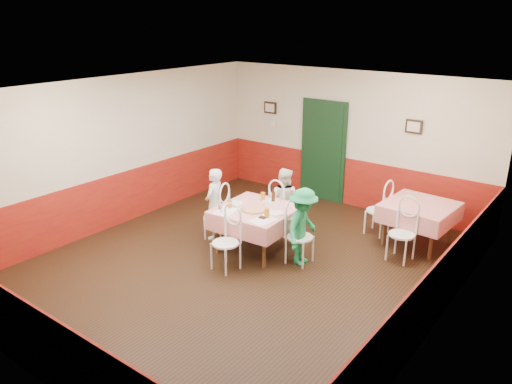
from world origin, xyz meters
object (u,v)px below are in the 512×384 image
Objects in this scene: beer_bottle at (273,196)px; diner_left at (214,204)px; wallet at (263,217)px; diner_far at (284,201)px; glass_b at (267,213)px; chair_far at (282,210)px; glass_a at (230,204)px; second_table at (418,224)px; diner_right at (303,227)px; chair_right at (300,237)px; chair_left at (217,215)px; chair_near at (226,243)px; chair_second_a at (378,211)px; glass_c at (263,196)px; pizza at (254,209)px; chair_second_b at (402,235)px; main_table at (256,229)px.

diner_left is at bearing -153.84° from beer_bottle.
diner_left is (-1.24, 0.23, -0.12)m from wallet.
glass_b is at bearing 99.19° from diner_far.
chair_far is 6.93× the size of glass_a.
wallet is at bearing -2.32° from glass_a.
diner_left is at bearing 159.77° from glass_a.
chair_far is at bearing 103.48° from beer_bottle.
diner_right is at bearing -123.63° from second_table.
chair_left is at bearing 91.37° from chair_right.
diner_far is (-0.10, 1.75, 0.17)m from chair_near.
chair_second_a is 8.18× the size of wallet.
beer_bottle reaches higher than wallet.
chair_near is at bearing 96.94° from chair_far.
diner_far is at bearing 39.39° from diner_right.
glass_b is 0.80m from glass_c.
chair_left is at bearing 84.39° from diner_right.
pizza reaches higher than second_table.
glass_a is (-2.47, -1.38, 0.37)m from chair_second_b.
chair_right is 1.00× the size of chair_second_b.
diner_far is 0.96× the size of diner_right.
second_table is at bearing -36.41° from chair_right.
chair_second_a is 2.01m from beer_bottle.
diner_left is (-0.92, 0.02, -0.13)m from pizza.
wallet is at bearing -38.91° from main_table.
main_table is 1.36× the size of chair_right.
pizza is at bearing 89.11° from diner_right.
diner_right is (-0.47, -1.83, 0.19)m from chair_second_a.
chair_far is 1.75m from chair_second_a.
glass_a is at bearing -121.77° from beer_bottle.
chair_second_b is (1.27, 1.08, 0.00)m from chair_right.
chair_left is at bearing -176.87° from main_table.
chair_right is at bearing -135.66° from chair_second_b.
wallet is 1.27m from diner_left.
diner_right is at bearing 3.13° from main_table.
main_table is at bearing 34.80° from glass_a.
chair_far is at bearing -168.79° from chair_second_b.
glass_b is at bearing -21.36° from chair_second_a.
diner_right reaches higher than chair_second_a.
main_table is 2.40m from chair_second_b.
second_table is 4.90× the size of beer_bottle.
chair_near is at bearing -117.81° from glass_b.
chair_second_b is at bearing 29.12° from glass_a.
beer_bottle is 0.95m from diner_right.
chair_second_b is 0.69× the size of diner_left.
chair_right is at bearing 8.13° from pizza.
beer_bottle is (-0.79, 0.37, 0.42)m from chair_right.
chair_left and chair_near have the same top height.
diner_left is (-0.85, -0.90, 0.20)m from chair_far.
main_table is 1.09× the size of second_table.
chair_right is at bearing -11.92° from chair_second_a.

